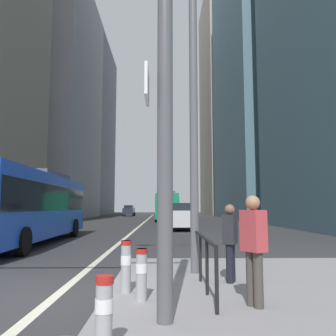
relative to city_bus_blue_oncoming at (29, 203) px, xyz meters
The scene contains 18 objects.
ground_plane 11.52m from the city_bus_blue_oncoming, 69.13° to the left, with size 160.00×160.00×0.00m, color #303033.
lane_centre_line 21.10m from the city_bus_blue_oncoming, 78.89° to the left, with size 0.20×80.00×0.01m, color beige.
office_tower_left_mid 42.21m from the city_bus_blue_oncoming, 107.84° to the left, with size 13.22×21.77×35.91m, color #9E9EA3.
office_tower_left_far 64.99m from the city_bus_blue_oncoming, 100.99° to the left, with size 11.66×22.66×38.08m, color slate.
office_tower_right_mid 43.90m from the city_bus_blue_oncoming, 57.80° to the left, with size 11.86×23.48×41.99m, color slate.
office_tower_right_far 69.08m from the city_bus_blue_oncoming, 71.10° to the left, with size 11.05×21.53×50.50m, color gray.
city_bus_blue_oncoming is the anchor object (origin of this frame).
city_bus_red_receding 26.76m from the city_bus_blue_oncoming, 75.60° to the left, with size 2.90×10.98×3.40m.
car_oncoming_mid 47.34m from the city_bus_blue_oncoming, 90.03° to the left, with size 2.08×4.57×1.94m.
car_receding_near 12.02m from the city_bus_blue_oncoming, 52.25° to the left, with size 2.14×4.60×1.94m.
traffic_signal_gantry 12.24m from the city_bus_blue_oncoming, 69.02° to the right, with size 5.46×0.65×6.00m.
street_lamp_post 10.85m from the city_bus_blue_oncoming, 48.50° to the right, with size 5.50×0.32×8.00m.
bollard_left 13.46m from the city_bus_blue_oncoming, 66.00° to the right, with size 0.20×0.20×0.81m.
bollard_right 11.70m from the city_bus_blue_oncoming, 60.58° to the right, with size 0.20×0.20×0.84m.
bollard_back 11.07m from the city_bus_blue_oncoming, 60.59° to the right, with size 0.20×0.20×0.92m.
pedestrian_railing 11.51m from the city_bus_blue_oncoming, 53.32° to the right, with size 0.06×3.40×0.98m.
pedestrian_waiting 12.93m from the city_bus_blue_oncoming, 54.49° to the right, with size 0.39×0.45×1.71m.
pedestrian_walking 11.52m from the city_bus_blue_oncoming, 49.48° to the right, with size 0.38×0.45×1.58m.
Camera 1 is at (2.02, -6.70, 1.69)m, focal length 37.50 mm.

